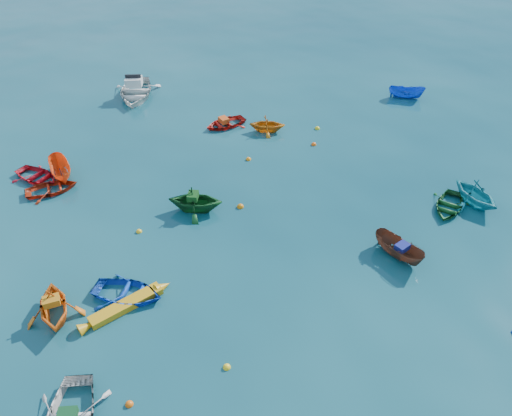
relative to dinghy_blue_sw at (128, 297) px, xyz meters
name	(u,v)px	position (x,y,z in m)	size (l,w,h in m)	color
ground	(307,274)	(7.67, -2.55, 0.00)	(160.00, 160.00, 0.00)	#093747
dinghy_blue_sw	(128,297)	(0.00, 0.00, 0.00)	(2.25, 3.15, 0.65)	#0E3EB2
sampan_brown_mid	(397,256)	(12.10, -3.58, 0.00)	(1.04, 2.76, 1.07)	#552F1E
dinghy_orange_w	(57,316)	(-2.97, 0.37, 0.00)	(2.40, 2.78, 1.46)	orange
dinghy_green_e	(448,208)	(17.00, -2.01, 0.00)	(2.03, 2.83, 0.59)	#114D1E
dinghy_cyan_se	(472,203)	(18.50, -2.31, 0.00)	(2.48, 2.88, 1.52)	teal
dinghy_red_nw	(52,191)	(-1.44, 9.67, 0.00)	(2.00, 2.80, 0.58)	#B5280F
sampan_orange_n	(63,177)	(-0.62, 10.88, 0.00)	(1.11, 2.94, 1.14)	#F55117
dinghy_green_n	(196,210)	(5.01, 4.27, 0.00)	(2.47, 2.86, 1.51)	#114C1E
dinghy_red_ne	(225,126)	(10.39, 11.91, 0.00)	(2.05, 2.86, 0.59)	red
sampan_blue_far	(405,98)	(24.15, 9.41, 0.00)	(0.99, 2.63, 1.02)	blue
dinghy_red_far	(38,179)	(-1.95, 11.32, 0.00)	(2.08, 2.91, 0.60)	red
dinghy_orange_far	(267,131)	(12.53, 9.92, 0.00)	(2.03, 2.35, 1.24)	#C66E12
kayak_yellow	(127,307)	(-0.23, -0.57, 0.00)	(0.59, 3.96, 0.40)	orange
motorboat_white	(136,96)	(6.44, 19.26, 0.00)	(3.50, 4.89, 1.62)	silver
tarp_green_a	(67,415)	(-3.47, -4.70, 0.52)	(0.64, 0.48, 0.31)	#114621
tarp_blue_a	(402,247)	(12.13, -3.73, 0.69)	(0.63, 0.48, 0.31)	navy
tarp_orange_a	(51,301)	(-2.97, 0.42, 0.89)	(0.66, 0.50, 0.32)	orange
tarp_green_b	(193,196)	(4.93, 4.32, 0.92)	(0.69, 0.53, 0.34)	#114514
tarp_orange_b	(224,120)	(10.29, 11.91, 0.46)	(0.69, 0.52, 0.33)	#DC4A16
buoy_or_a	(129,405)	(-1.48, -5.00, 0.00)	(0.30, 0.30, 0.30)	#EC5C0C
buoy_ye_a	(227,367)	(2.25, -5.27, 0.00)	(0.30, 0.30, 0.30)	yellow
buoy_or_c	(240,207)	(7.21, 3.37, 0.00)	(0.38, 0.38, 0.38)	#D16E0B
buoy_ye_c	(194,200)	(5.25, 5.19, 0.00)	(0.35, 0.35, 0.35)	yellow
buoy_or_d	(248,160)	(9.79, 7.37, 0.00)	(0.33, 0.33, 0.33)	orange
buoy_ye_d	(139,232)	(1.77, 3.98, 0.00)	(0.30, 0.30, 0.30)	yellow
buoy_or_e	(314,145)	(14.31, 6.95, 0.00)	(0.33, 0.33, 0.33)	#FA5A0D
buoy_ye_e	(317,129)	(15.68, 8.59, 0.00)	(0.35, 0.35, 0.35)	yellow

